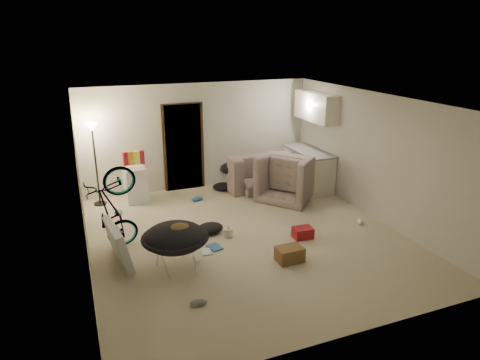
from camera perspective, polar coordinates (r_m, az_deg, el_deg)
name	(u,v)px	position (r m, az deg, el deg)	size (l,w,h in m)	color
floor	(247,237)	(7.99, 0.88, -7.61)	(5.50, 6.00, 0.02)	#C1B494
ceiling	(247,100)	(7.22, 0.98, 10.58)	(5.50, 6.00, 0.02)	white
wall_back	(199,136)	(10.26, -5.50, 5.84)	(5.50, 0.02, 2.50)	beige
wall_front	(347,248)	(5.07, 14.10, -8.81)	(5.50, 0.02, 2.50)	beige
wall_left	(81,193)	(7.00, -20.48, -1.58)	(0.02, 6.00, 2.50)	beige
wall_right	(376,157)	(8.89, 17.65, 2.97)	(0.02, 6.00, 2.50)	beige
doorway	(183,147)	(10.18, -7.56, 4.32)	(0.85, 0.10, 2.04)	black
door_trim	(184,148)	(10.15, -7.52, 4.28)	(0.97, 0.04, 2.10)	#322211
floor_lamp	(94,147)	(9.53, -18.91, 4.24)	(0.28, 0.28, 1.81)	black
kitchen_counter	(308,169)	(10.50, 9.06, 1.42)	(0.60, 1.50, 0.88)	beige
counter_top	(309,151)	(10.38, 9.19, 3.84)	(0.64, 1.54, 0.04)	gray
kitchen_uppers	(316,107)	(10.22, 10.14, 9.59)	(0.38, 1.40, 0.65)	beige
sofa	(268,173)	(10.53, 3.73, 0.99)	(2.21, 0.86, 0.65)	#373D36
armchair	(291,181)	(9.82, 6.85, -0.07)	(1.18, 1.03, 0.76)	#373D36
bicycle	(114,228)	(7.66, -16.42, -6.17)	(0.54, 1.56, 0.82)	black
book_asset	(196,277)	(6.78, -5.86, -12.74)	(0.17, 0.23, 0.02)	maroon
mini_fridge	(136,185)	(9.75, -13.75, -0.60)	(0.46, 0.46, 0.78)	white
snack_box_0	(125,159)	(9.55, -15.04, 2.73)	(0.10, 0.07, 0.30)	maroon
snack_box_1	(131,158)	(9.57, -14.33, 2.82)	(0.10, 0.07, 0.30)	#C17818
snack_box_2	(137,158)	(9.58, -13.62, 2.90)	(0.10, 0.07, 0.30)	yellow
snack_box_3	(142,157)	(9.59, -12.91, 2.98)	(0.10, 0.07, 0.30)	maroon
saucer_chair	(175,243)	(6.85, -8.61, -8.32)	(1.06, 1.06, 0.75)	silver
hoodie	(178,231)	(6.74, -8.22, -6.78)	(0.48, 0.40, 0.22)	#493319
sofa_drape	(232,168)	(10.11, -1.13, 1.56)	(0.56, 0.46, 0.28)	black
tv_box	(118,243)	(7.28, -16.00, -8.12)	(0.12, 1.02, 0.68)	silver
drink_case_a	(290,254)	(7.18, 6.64, -9.80)	(0.43, 0.31, 0.25)	brown
drink_case_b	(303,233)	(7.98, 8.36, -6.97)	(0.35, 0.26, 0.20)	maroon
juicer	(228,232)	(7.93, -1.56, -6.96)	(0.16, 0.16, 0.23)	beige
newspaper	(195,230)	(8.28, -6.01, -6.63)	(0.39, 0.51, 0.01)	beige
book_blue	(215,247)	(7.59, -3.40, -8.93)	(0.20, 0.28, 0.03)	#2B599D
book_white	(206,252)	(7.46, -4.54, -9.53)	(0.18, 0.23, 0.02)	silver
shoe_0	(197,199)	(9.64, -5.71, -2.51)	(0.28, 0.11, 0.10)	#2B599D
shoe_3	(198,303)	(6.16, -5.57, -15.96)	(0.24, 0.10, 0.09)	slate
shoe_4	(360,222)	(8.80, 15.71, -5.36)	(0.25, 0.10, 0.09)	white
clothes_lump_a	(210,228)	(8.14, -4.00, -6.42)	(0.51, 0.43, 0.16)	black
clothes_lump_b	(223,186)	(10.29, -2.28, -0.86)	(0.50, 0.44, 0.15)	black
clothes_lump_c	(182,226)	(8.32, -7.77, -6.11)	(0.40, 0.34, 0.12)	silver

